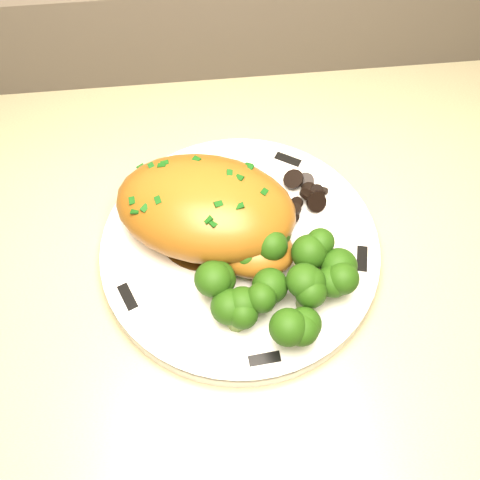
{
  "coord_description": "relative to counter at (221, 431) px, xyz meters",
  "views": [
    {
      "loc": [
        0.34,
        1.43,
        1.43
      ],
      "look_at": [
        0.38,
        1.73,
        0.93
      ],
      "focal_mm": 45.0,
      "sensor_mm": 36.0,
      "label": 1
    }
  ],
  "objects": [
    {
      "name": "rim_accent_2",
      "position": [
        -0.04,
        0.15,
        0.47
      ],
      "size": [
        0.03,
        0.03,
        0.0
      ],
      "primitive_type": "cube",
      "rotation": [
        0.0,
        0.0,
        3.85
      ],
      "color": "black",
      "rests_on": "plate"
    },
    {
      "name": "gravy_pool",
      "position": [
        0.01,
        0.08,
        0.47
      ],
      "size": [
        0.1,
        0.1,
        0.0
      ],
      "primitive_type": "cylinder",
      "color": "#362109",
      "rests_on": "plate"
    },
    {
      "name": "rim_accent_1",
      "position": [
        0.1,
        0.16,
        0.47
      ],
      "size": [
        0.03,
        0.02,
        0.0
      ],
      "primitive_type": "cube",
      "rotation": [
        0.0,
        0.0,
        2.59
      ],
      "color": "black",
      "rests_on": "plate"
    },
    {
      "name": "mushroom_pile",
      "position": [
        0.08,
        0.1,
        0.47
      ],
      "size": [
        0.09,
        0.06,
        0.02
      ],
      "color": "black",
      "rests_on": "plate"
    },
    {
      "name": "chicken_breast",
      "position": [
        0.01,
        0.08,
        0.5
      ],
      "size": [
        0.2,
        0.16,
        0.07
      ],
      "rotation": [
        0.0,
        0.0,
        -0.3
      ],
      "color": "#915719",
      "rests_on": "plate"
    },
    {
      "name": "plate",
      "position": [
        0.04,
        0.06,
        0.46
      ],
      "size": [
        0.35,
        0.35,
        0.02
      ],
      "primitive_type": "cylinder",
      "rotation": [
        0.0,
        0.0,
        -0.34
      ],
      "color": "white",
      "rests_on": "counter"
    },
    {
      "name": "rim_accent_3",
      "position": [
        -0.07,
        0.01,
        0.47
      ],
      "size": [
        0.02,
        0.03,
        0.0
      ],
      "primitive_type": "cube",
      "rotation": [
        0.0,
        0.0,
        5.11
      ],
      "color": "black",
      "rests_on": "plate"
    },
    {
      "name": "counter",
      "position": [
        0.0,
        0.0,
        0.0
      ],
      "size": [
        2.1,
        0.69,
        1.03
      ],
      "color": "brown",
      "rests_on": "ground"
    },
    {
      "name": "rim_accent_0",
      "position": [
        0.15,
        0.03,
        0.47
      ],
      "size": [
        0.02,
        0.03,
        0.0
      ],
      "primitive_type": "cube",
      "rotation": [
        0.0,
        0.0,
        1.34
      ],
      "color": "black",
      "rests_on": "plate"
    },
    {
      "name": "broccoli_florets",
      "position": [
        0.06,
        0.0,
        0.49
      ],
      "size": [
        0.13,
        0.11,
        0.04
      ],
      "rotation": [
        0.0,
        0.0,
        -0.05
      ],
      "color": "olive",
      "rests_on": "plate"
    },
    {
      "name": "rim_accent_4",
      "position": [
        0.04,
        -0.06,
        0.47
      ],
      "size": [
        0.03,
        0.01,
        0.0
      ],
      "primitive_type": "cube",
      "rotation": [
        0.0,
        0.0,
        6.36
      ],
      "color": "black",
      "rests_on": "plate"
    }
  ]
}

